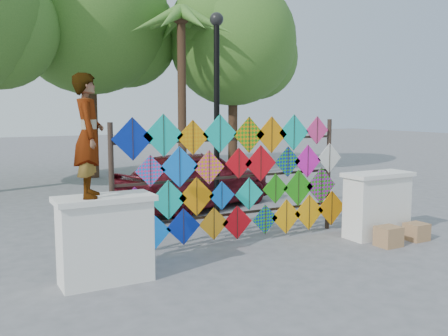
% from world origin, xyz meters
% --- Properties ---
extents(ground, '(80.00, 80.00, 0.00)m').
position_xyz_m(ground, '(0.00, 0.00, 0.00)').
color(ground, gray).
rests_on(ground, ground).
extents(parapet_left, '(1.40, 0.65, 1.28)m').
position_xyz_m(parapet_left, '(-2.70, -0.20, 0.65)').
color(parapet_left, white).
rests_on(parapet_left, ground).
extents(parapet_right, '(1.40, 0.65, 1.28)m').
position_xyz_m(parapet_right, '(2.70, -0.20, 0.65)').
color(parapet_right, white).
rests_on(parapet_right, ground).
extents(kite_rack, '(4.96, 0.24, 2.43)m').
position_xyz_m(kite_rack, '(0.11, 0.73, 1.22)').
color(kite_rack, black).
rests_on(kite_rack, ground).
extents(tree_mid, '(6.30, 5.60, 8.61)m').
position_xyz_m(tree_mid, '(0.11, 11.03, 5.77)').
color(tree_mid, '#402D1B').
rests_on(tree_mid, ground).
extents(tree_east, '(5.40, 4.80, 7.42)m').
position_xyz_m(tree_east, '(5.09, 9.53, 4.99)').
color(tree_east, '#402D1B').
rests_on(tree_east, ground).
extents(palm_tree, '(3.62, 3.62, 5.83)m').
position_xyz_m(palm_tree, '(2.20, 8.00, 4.95)').
color(palm_tree, '#402D1B').
rests_on(palm_tree, ground).
extents(vendor_woman, '(0.57, 0.72, 1.73)m').
position_xyz_m(vendor_woman, '(-2.89, -0.20, 2.14)').
color(vendor_woman, '#99999E').
rests_on(vendor_woman, parapet_left).
extents(sedan, '(4.75, 3.14, 1.50)m').
position_xyz_m(sedan, '(0.81, 4.08, 0.75)').
color(sedan, '#500D15').
rests_on(sedan, ground).
extents(lamppost, '(0.28, 0.28, 4.46)m').
position_xyz_m(lamppost, '(0.30, 2.00, 2.69)').
color(lamppost, black).
rests_on(lamppost, ground).
extents(cardboard_box_near, '(0.42, 0.37, 0.37)m').
position_xyz_m(cardboard_box_near, '(2.37, -0.81, 0.18)').
color(cardboard_box_near, '#A17B4D').
rests_on(cardboard_box_near, ground).
extents(cardboard_box_far, '(0.39, 0.36, 0.33)m').
position_xyz_m(cardboard_box_far, '(3.18, -0.77, 0.17)').
color(cardboard_box_far, '#A17B4D').
rests_on(cardboard_box_far, ground).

